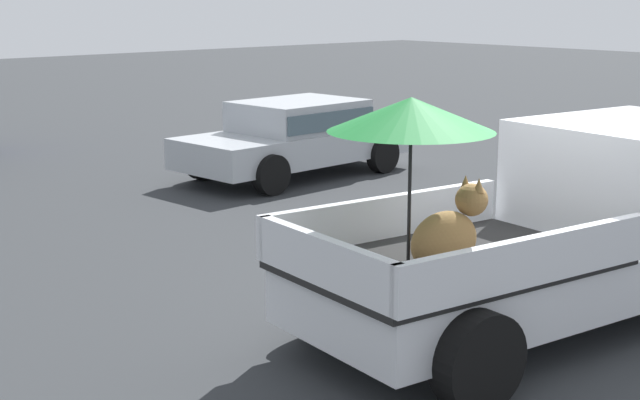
# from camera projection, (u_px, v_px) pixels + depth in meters

# --- Properties ---
(ground_plane) EXTENTS (80.00, 80.00, 0.00)m
(ground_plane) POSITION_uv_depth(u_px,v_px,m) (535.00, 328.00, 9.08)
(ground_plane) COLOR #2D3033
(pickup_truck_main) EXTENTS (5.23, 2.71, 2.35)m
(pickup_truck_main) POSITION_uv_depth(u_px,v_px,m) (569.00, 224.00, 9.07)
(pickup_truck_main) COLOR black
(pickup_truck_main) RESTS_ON ground
(parked_sedan_near) EXTENTS (4.40, 2.19, 1.33)m
(parked_sedan_near) POSITION_uv_depth(u_px,v_px,m) (296.00, 134.00, 16.44)
(parked_sedan_near) COLOR black
(parked_sedan_near) RESTS_ON ground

